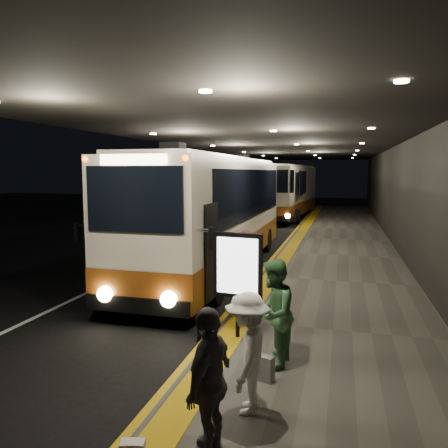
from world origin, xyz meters
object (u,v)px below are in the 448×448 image
at_px(passenger_boarding, 249,269).
at_px(passenger_waiting_white, 247,353).
at_px(coach_main, 215,219).
at_px(stanchion_post, 259,275).
at_px(bag_polka, 263,368).
at_px(coach_second, 288,193).
at_px(info_sign, 238,267).
at_px(passenger_waiting_green, 273,313).
at_px(passenger_waiting_grey, 209,382).

relative_size(passenger_boarding, passenger_waiting_white, 1.13).
distance_m(coach_main, stanchion_post, 3.96).
bearing_deg(passenger_waiting_white, bag_polka, 171.93).
relative_size(passenger_waiting_white, bag_polka, 4.11).
height_order(coach_second, info_sign, coach_second).
xyz_separation_m(passenger_boarding, bag_polka, (0.98, -3.51, -0.70)).
relative_size(passenger_waiting_green, info_sign, 0.88).
distance_m(coach_main, passenger_waiting_grey, 9.83).
bearing_deg(passenger_boarding, stanchion_post, -3.22).
distance_m(info_sign, stanchion_post, 2.89).
height_order(passenger_waiting_green, info_sign, info_sign).
xyz_separation_m(passenger_waiting_grey, stanchion_post, (-0.63, 6.22, -0.27)).
height_order(passenger_waiting_green, passenger_waiting_grey, passenger_waiting_green).
distance_m(coach_main, coach_second, 17.56).
xyz_separation_m(coach_main, passenger_waiting_white, (2.93, -8.45, -0.80)).
bearing_deg(info_sign, coach_second, 102.16).
relative_size(passenger_waiting_grey, info_sign, 0.84).
height_order(coach_main, info_sign, coach_main).
bearing_deg(passenger_waiting_green, passenger_waiting_white, -0.83).
xyz_separation_m(passenger_waiting_green, passenger_waiting_grey, (-0.33, -2.40, -0.03)).
bearing_deg(bag_polka, stanchion_post, 101.76).
bearing_deg(passenger_waiting_green, info_sign, -137.46).
distance_m(passenger_waiting_grey, stanchion_post, 6.26).
bearing_deg(bag_polka, passenger_waiting_green, 84.09).
distance_m(passenger_boarding, passenger_waiting_white, 4.50).
xyz_separation_m(passenger_waiting_white, passenger_waiting_grey, (-0.22, -0.98, 0.05)).
height_order(passenger_boarding, info_sign, info_sign).
distance_m(coach_second, passenger_waiting_green, 24.75).
bearing_deg(coach_main, passenger_boarding, -63.78).
xyz_separation_m(coach_second, passenger_boarding, (1.75, -21.60, -0.70)).
bearing_deg(stanchion_post, info_sign, -87.42).
relative_size(coach_main, stanchion_post, 10.24).
bearing_deg(bag_polka, info_sign, 116.32).
relative_size(passenger_boarding, stanchion_post, 1.57).
xyz_separation_m(passenger_waiting_green, bag_polka, (-0.06, -0.54, -0.69)).
xyz_separation_m(coach_second, bag_polka, (2.73, -25.12, -1.41)).
relative_size(coach_second, passenger_boarding, 6.54).
relative_size(coach_main, passenger_waiting_grey, 6.93).
xyz_separation_m(passenger_boarding, passenger_waiting_white, (0.92, -4.40, -0.10)).
height_order(passenger_waiting_white, stanchion_post, passenger_waiting_white).
xyz_separation_m(passenger_waiting_white, info_sign, (-0.72, 2.47, 0.56)).
xyz_separation_m(coach_main, passenger_waiting_grey, (2.71, -9.42, -0.75)).
relative_size(coach_main, passenger_waiting_green, 6.67).
bearing_deg(bag_polka, coach_second, 96.21).
xyz_separation_m(coach_main, bag_polka, (2.99, -7.56, -1.41)).
bearing_deg(passenger_waiting_grey, stanchion_post, -167.09).
bearing_deg(passenger_boarding, coach_main, 28.23).
height_order(coach_second, bag_polka, coach_second).
bearing_deg(coach_main, bag_polka, -68.58).
bearing_deg(passenger_waiting_green, passenger_boarding, -157.01).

